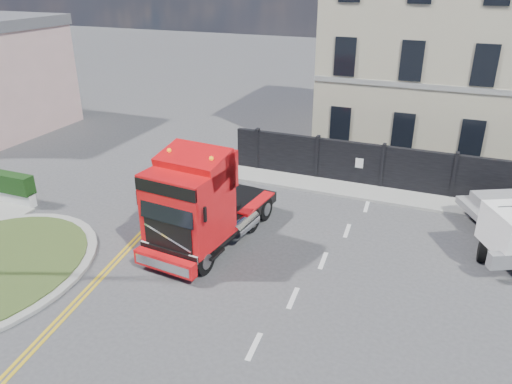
% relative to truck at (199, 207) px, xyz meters
% --- Properties ---
extents(ground, '(120.00, 120.00, 0.00)m').
position_rel_truck_xyz_m(ground, '(1.02, -1.19, -1.63)').
color(ground, '#424244').
rests_on(ground, ground).
extents(hoarding_fence, '(18.80, 0.25, 2.00)m').
position_rel_truck_xyz_m(hoarding_fence, '(7.57, 7.81, -0.63)').
color(hoarding_fence, black).
rests_on(hoarding_fence, ground).
extents(georgian_building, '(12.30, 10.30, 12.80)m').
position_rel_truck_xyz_m(georgian_building, '(7.02, 15.31, 4.15)').
color(georgian_building, '#BEB897').
rests_on(georgian_building, ground).
extents(pavement_far, '(20.00, 1.60, 0.12)m').
position_rel_truck_xyz_m(pavement_far, '(7.02, 6.91, -1.57)').
color(pavement_far, gray).
rests_on(pavement_far, ground).
extents(truck, '(2.84, 6.25, 3.63)m').
position_rel_truck_xyz_m(truck, '(0.00, 0.00, 0.00)').
color(truck, black).
rests_on(truck, ground).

